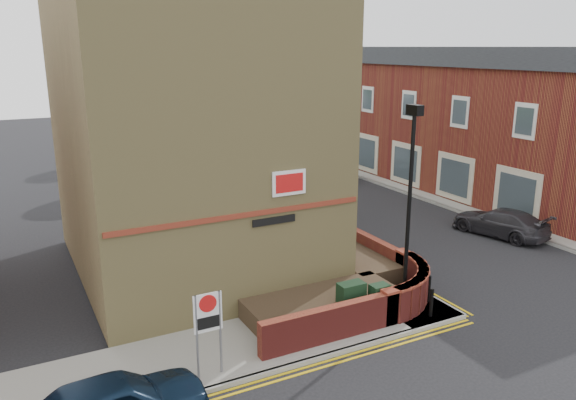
# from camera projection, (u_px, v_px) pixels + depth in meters

# --- Properties ---
(ground) EXTENTS (120.00, 120.00, 0.00)m
(ground) POSITION_uv_depth(u_px,v_px,m) (385.00, 341.00, 15.78)
(ground) COLOR black
(ground) RESTS_ON ground
(pavement_corner) EXTENTS (13.00, 3.00, 0.12)m
(pavement_corner) POSITION_uv_depth(u_px,v_px,m) (249.00, 344.00, 15.49)
(pavement_corner) COLOR gray
(pavement_corner) RESTS_ON ground
(pavement_main) EXTENTS (2.00, 32.00, 0.12)m
(pavement_main) POSITION_uv_depth(u_px,v_px,m) (234.00, 199.00, 30.34)
(pavement_main) COLOR gray
(pavement_main) RESTS_ON ground
(pavement_far) EXTENTS (4.00, 40.00, 0.12)m
(pavement_far) POSITION_uv_depth(u_px,v_px,m) (429.00, 188.00, 32.69)
(pavement_far) COLOR gray
(pavement_far) RESTS_ON ground
(kerb_side) EXTENTS (13.00, 0.15, 0.12)m
(kerb_side) POSITION_uv_depth(u_px,v_px,m) (273.00, 371.00, 14.21)
(kerb_side) COLOR gray
(kerb_side) RESTS_ON ground
(kerb_main_near) EXTENTS (0.15, 32.00, 0.12)m
(kerb_main_near) POSITION_uv_depth(u_px,v_px,m) (251.00, 196.00, 30.79)
(kerb_main_near) COLOR gray
(kerb_main_near) RESTS_ON ground
(kerb_main_far) EXTENTS (0.15, 40.00, 0.12)m
(kerb_main_far) POSITION_uv_depth(u_px,v_px,m) (402.00, 192.00, 31.79)
(kerb_main_far) COLOR gray
(kerb_main_far) RESTS_ON ground
(yellow_lines_side) EXTENTS (13.00, 0.28, 0.01)m
(yellow_lines_side) POSITION_uv_depth(u_px,v_px,m) (278.00, 378.00, 14.01)
(yellow_lines_side) COLOR gold
(yellow_lines_side) RESTS_ON ground
(yellow_lines_main) EXTENTS (0.28, 32.00, 0.01)m
(yellow_lines_main) POSITION_uv_depth(u_px,v_px,m) (256.00, 197.00, 30.91)
(yellow_lines_main) COLOR gold
(yellow_lines_main) RESTS_ON ground
(corner_building) EXTENTS (8.95, 10.40, 13.60)m
(corner_building) POSITION_uv_depth(u_px,v_px,m) (189.00, 99.00, 19.71)
(corner_building) COLOR tan
(corner_building) RESTS_ON ground
(garden_wall) EXTENTS (6.80, 6.00, 1.20)m
(garden_wall) POSITION_uv_depth(u_px,v_px,m) (337.00, 306.00, 17.92)
(garden_wall) COLOR maroon
(garden_wall) RESTS_ON ground
(lamppost) EXTENTS (0.25, 0.50, 6.30)m
(lamppost) POSITION_uv_depth(u_px,v_px,m) (409.00, 209.00, 16.64)
(lamppost) COLOR black
(lamppost) RESTS_ON pavement_corner
(utility_cabinet_large) EXTENTS (0.80, 0.45, 1.20)m
(utility_cabinet_large) POSITION_uv_depth(u_px,v_px,m) (351.00, 302.00, 16.57)
(utility_cabinet_large) COLOR black
(utility_cabinet_large) RESTS_ON pavement_corner
(utility_cabinet_small) EXTENTS (0.55, 0.40, 1.10)m
(utility_cabinet_small) POSITION_uv_depth(u_px,v_px,m) (379.00, 302.00, 16.69)
(utility_cabinet_small) COLOR black
(utility_cabinet_small) RESTS_ON pavement_corner
(bollard_near) EXTENTS (0.11, 0.11, 0.90)m
(bollard_near) POSITION_uv_depth(u_px,v_px,m) (431.00, 302.00, 16.87)
(bollard_near) COLOR black
(bollard_near) RESTS_ON pavement_corner
(bollard_far) EXTENTS (0.11, 0.11, 0.90)m
(bollard_far) POSITION_uv_depth(u_px,v_px,m) (429.00, 289.00, 17.82)
(bollard_far) COLOR black
(bollard_far) RESTS_ON pavement_corner
(zone_sign) EXTENTS (0.72, 0.07, 2.20)m
(zone_sign) POSITION_uv_depth(u_px,v_px,m) (208.00, 319.00, 13.54)
(zone_sign) COLOR slate
(zone_sign) RESTS_ON pavement_corner
(far_terrace) EXTENTS (5.40, 30.40, 8.00)m
(far_terrace) POSITION_uv_depth(u_px,v_px,m) (409.00, 111.00, 35.72)
(far_terrace) COLOR maroon
(far_terrace) RESTS_ON ground
(far_terrace_cream) EXTENTS (5.40, 12.40, 8.00)m
(far_terrace_cream) POSITION_uv_depth(u_px,v_px,m) (267.00, 89.00, 53.68)
(far_terrace_cream) COLOR beige
(far_terrace_cream) RESTS_ON ground
(tree_near) EXTENTS (3.64, 3.65, 6.70)m
(tree_near) POSITION_uv_depth(u_px,v_px,m) (247.00, 116.00, 27.44)
(tree_near) COLOR #382B1E
(tree_near) RESTS_ON pavement_main
(tree_mid) EXTENTS (4.03, 4.03, 7.42)m
(tree_mid) POSITION_uv_depth(u_px,v_px,m) (195.00, 94.00, 34.15)
(tree_mid) COLOR #382B1E
(tree_mid) RESTS_ON pavement_main
(tree_far) EXTENTS (3.81, 3.81, 7.00)m
(tree_far) POSITION_uv_depth(u_px,v_px,m) (160.00, 90.00, 41.07)
(tree_far) COLOR #382B1E
(tree_far) RESTS_ON pavement_main
(traffic_light_assembly) EXTENTS (0.20, 0.16, 4.20)m
(traffic_light_assembly) POSITION_uv_depth(u_px,v_px,m) (188.00, 127.00, 37.50)
(traffic_light_assembly) COLOR black
(traffic_light_assembly) RESTS_ON pavement_main
(silver_car_near) EXTENTS (3.06, 5.09, 1.58)m
(silver_car_near) POSITION_uv_depth(u_px,v_px,m) (305.00, 192.00, 28.87)
(silver_car_near) COLOR #A5A6AD
(silver_car_near) RESTS_ON ground
(red_car_main) EXTENTS (2.95, 5.48, 1.46)m
(red_car_main) POSITION_uv_depth(u_px,v_px,m) (261.00, 183.00, 30.88)
(red_car_main) COLOR maroon
(red_car_main) RESTS_ON ground
(grey_car_far) EXTENTS (2.63, 4.47, 1.22)m
(grey_car_far) POSITION_uv_depth(u_px,v_px,m) (500.00, 222.00, 24.48)
(grey_car_far) COLOR #2B2A2E
(grey_car_far) RESTS_ON ground
(silver_car_far) EXTENTS (2.90, 4.55, 1.44)m
(silver_car_far) POSITION_uv_depth(u_px,v_px,m) (324.00, 165.00, 35.63)
(silver_car_far) COLOR #A3A7AA
(silver_car_far) RESTS_ON ground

